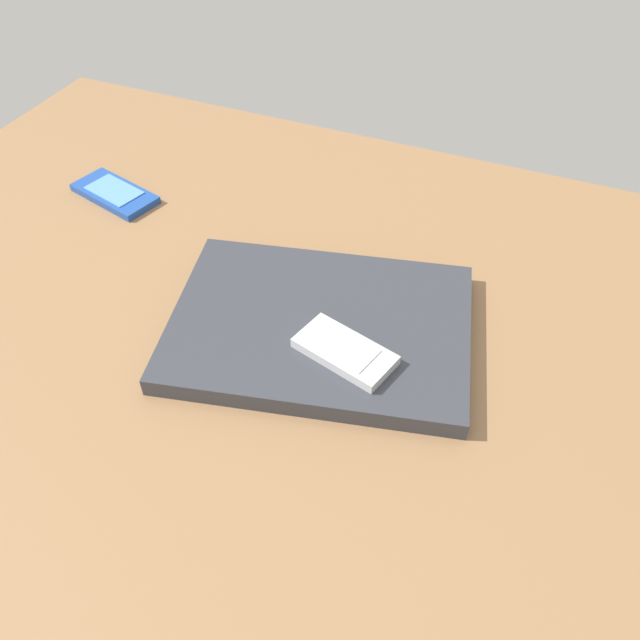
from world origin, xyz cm
name	(u,v)px	position (x,y,z in cm)	size (l,w,h in cm)	color
desk_surface	(303,329)	(0.00, 0.00, 1.50)	(120.00, 80.00, 3.00)	olive
laptop_closed	(320,326)	(2.55, -1.20, 4.04)	(31.20, 22.57, 2.08)	#33353D
cell_phone_on_laptop	(345,351)	(6.77, -4.91, 5.66)	(10.86, 7.38, 1.22)	silver
cell_phone_on_desk	(115,193)	(-32.78, 11.76, 3.52)	(12.94, 8.41, 1.11)	#1E479E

